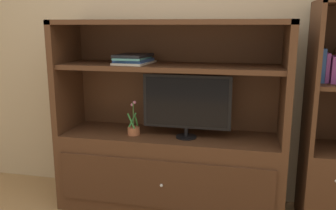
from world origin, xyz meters
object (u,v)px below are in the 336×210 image
object	(u,v)px
media_console	(170,151)
magazine_stack	(134,59)
tv_monitor	(187,104)
bookshelf_tall	(330,153)
upright_book_row	(335,67)
potted_plant	(134,129)

from	to	relation	value
media_console	magazine_stack	xyz separation A→B (m)	(-0.28, -0.01, 0.74)
tv_monitor	bookshelf_tall	world-z (taller)	bookshelf_tall
bookshelf_tall	magazine_stack	bearing A→B (deg)	-179.52
upright_book_row	media_console	bearing A→B (deg)	179.70
tv_monitor	bookshelf_tall	size ratio (longest dim) A/B	0.41
tv_monitor	media_console	bearing A→B (deg)	157.66
bookshelf_tall	upright_book_row	bearing A→B (deg)	-160.36
media_console	bookshelf_tall	size ratio (longest dim) A/B	1.08
tv_monitor	upright_book_row	world-z (taller)	upright_book_row
potted_plant	magazine_stack	size ratio (longest dim) A/B	0.76
potted_plant	bookshelf_tall	bearing A→B (deg)	2.98
potted_plant	bookshelf_tall	xyz separation A→B (m)	(1.48, 0.08, -0.11)
media_console	potted_plant	bearing A→B (deg)	-164.99
potted_plant	upright_book_row	size ratio (longest dim) A/B	1.15
tv_monitor	potted_plant	size ratio (longest dim) A/B	2.48
potted_plant	magazine_stack	xyz separation A→B (m)	(-0.01, 0.06, 0.55)
magazine_stack	upright_book_row	size ratio (longest dim) A/B	1.53
tv_monitor	magazine_stack	xyz separation A→B (m)	(-0.43, 0.05, 0.32)
tv_monitor	potted_plant	distance (m)	0.48
magazine_stack	upright_book_row	world-z (taller)	upright_book_row
magazine_stack	upright_book_row	xyz separation A→B (m)	(1.46, 0.00, -0.03)
tv_monitor	upright_book_row	xyz separation A→B (m)	(1.03, 0.05, 0.30)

